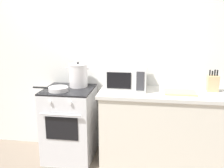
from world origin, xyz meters
name	(u,v)px	position (x,y,z in m)	size (l,w,h in m)	color
back_wall	(124,59)	(0.30, 0.97, 1.25)	(4.40, 0.10, 2.50)	silver
lower_cabinet_right	(169,130)	(0.90, 0.62, 0.44)	(1.64, 0.56, 0.88)	beige
countertop_right	(171,94)	(0.90, 0.62, 0.90)	(1.70, 0.60, 0.04)	beige
stove	(70,123)	(-0.35, 0.60, 0.46)	(0.60, 0.64, 0.92)	silver
stock_pot	(78,75)	(-0.25, 0.72, 1.07)	(0.32, 0.24, 0.32)	silver
frying_pan	(58,89)	(-0.44, 0.48, 0.95)	(0.44, 0.24, 0.05)	silver
microwave	(126,77)	(0.35, 0.68, 1.07)	(0.50, 0.37, 0.30)	white
cutting_board	(180,92)	(1.00, 0.60, 0.93)	(0.36, 0.26, 0.02)	tan
knife_block	(213,83)	(1.38, 0.74, 1.02)	(0.13, 0.10, 0.26)	tan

